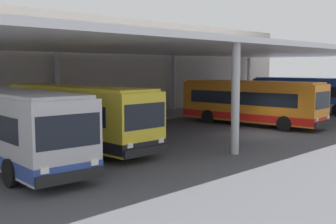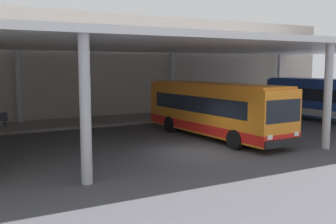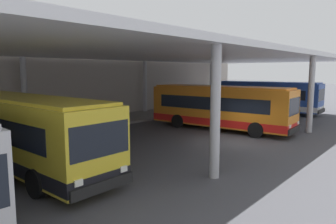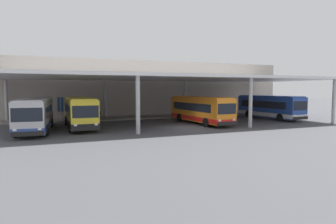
% 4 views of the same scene
% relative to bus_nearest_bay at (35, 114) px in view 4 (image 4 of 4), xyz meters
% --- Properties ---
extents(ground_plane, '(200.00, 200.00, 0.00)m').
position_rel_bus_nearest_bay_xyz_m(ground_plane, '(14.82, -2.70, -1.66)').
color(ground_plane, '#47474C').
extents(platform_kerb, '(42.00, 4.50, 0.18)m').
position_rel_bus_nearest_bay_xyz_m(platform_kerb, '(14.82, 9.05, -1.57)').
color(platform_kerb, gray).
rests_on(platform_kerb, ground).
extents(station_building_facade, '(48.00, 1.60, 8.35)m').
position_rel_bus_nearest_bay_xyz_m(station_building_facade, '(14.82, 12.30, 2.52)').
color(station_building_facade, '#ADA399').
rests_on(station_building_facade, ground).
extents(canopy_shelter, '(40.00, 17.00, 5.55)m').
position_rel_bus_nearest_bay_xyz_m(canopy_shelter, '(14.82, 2.80, 3.66)').
color(canopy_shelter, silver).
rests_on(canopy_shelter, ground).
extents(bus_nearest_bay, '(3.27, 10.68, 3.17)m').
position_rel_bus_nearest_bay_xyz_m(bus_nearest_bay, '(0.00, 0.00, 0.00)').
color(bus_nearest_bay, '#B7B7BC').
rests_on(bus_nearest_bay, ground).
extents(bus_second_bay, '(2.75, 10.54, 3.17)m').
position_rel_bus_nearest_bay_xyz_m(bus_second_bay, '(4.24, 1.48, 0.00)').
color(bus_second_bay, yellow).
rests_on(bus_second_bay, ground).
extents(bus_middle_bay, '(3.16, 10.66, 3.17)m').
position_rel_bus_nearest_bay_xyz_m(bus_middle_bay, '(17.85, 0.11, 0.00)').
color(bus_middle_bay, orange).
rests_on(bus_middle_bay, ground).
extents(bus_far_bay, '(2.98, 10.61, 3.17)m').
position_rel_bus_nearest_bay_xyz_m(bus_far_bay, '(29.34, 1.46, 0.00)').
color(bus_far_bay, '#284CA8').
rests_on(bus_far_bay, ground).
extents(bench_waiting, '(1.80, 0.45, 0.92)m').
position_rel_bus_nearest_bay_xyz_m(bench_waiting, '(6.75, 9.11, -0.99)').
color(bench_waiting, '#383D47').
rests_on(bench_waiting, platform_kerb).
extents(trash_bin, '(0.52, 0.52, 0.98)m').
position_rel_bus_nearest_bay_xyz_m(trash_bin, '(4.16, 9.29, -0.98)').
color(trash_bin, maroon).
rests_on(trash_bin, platform_kerb).
extents(banner_sign, '(0.70, 0.12, 3.20)m').
position_rel_bus_nearest_bay_xyz_m(banner_sign, '(2.56, 8.24, 0.32)').
color(banner_sign, '#B2B2B7').
rests_on(banner_sign, platform_kerb).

